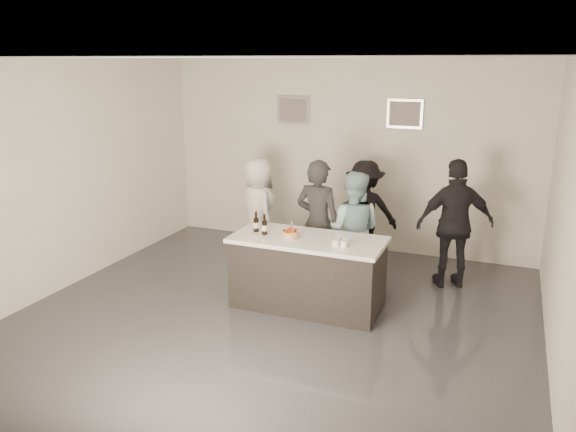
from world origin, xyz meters
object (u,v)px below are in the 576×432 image
Objects in this scene: person_main_black at (318,224)px; person_guest_right at (455,224)px; bar_counter at (308,272)px; person_main_blue at (353,230)px; cake at (290,235)px; person_guest_back at (364,212)px; beer_bottle_b at (264,224)px; beer_bottle_a at (256,222)px; person_guest_left at (258,210)px.

person_guest_right is at bearing -151.01° from person_main_black.
person_main_black is (-0.12, 0.72, 0.42)m from bar_counter.
cake is at bearing 55.56° from person_main_blue.
bar_counter is 1.20× the size of person_guest_back.
beer_bottle_b is at bearing 11.15° from person_guest_right.
person_main_blue is (0.52, 0.94, -0.14)m from cake.
cake is at bearing -2.33° from beer_bottle_b.
person_main_black is 1.12× the size of person_guest_back.
person_main_blue is 1.02× the size of person_guest_back.
person_guest_right is at bearing 30.96° from beer_bottle_a.
beer_bottle_a reaches higher than cake.
person_main_blue is at bearing -154.82° from person_main_black.
cake is at bearing 56.20° from person_guest_back.
person_main_black reaches higher than person_main_blue.
cake is 2.30m from person_guest_right.
cake is 0.51m from beer_bottle_a.
person_main_black is (0.57, 0.71, -0.16)m from beer_bottle_a.
beer_bottle_b is 1.60m from person_guest_left.
beer_bottle_a is 0.17m from beer_bottle_b.
person_main_blue is 1.04m from person_guest_back.
cake is 2.02m from person_guest_back.
bar_counter is at bearing 61.42° from person_guest_back.
person_guest_right is (1.26, 0.52, 0.08)m from person_main_blue.
person_guest_back reaches higher than beer_bottle_b.
person_main_black reaches higher than cake.
person_guest_left is 1.60m from person_guest_back.
person_main_blue is at bearing -153.74° from person_guest_left.
bar_counter is 7.15× the size of beer_bottle_a.
person_main_blue reaches higher than beer_bottle_b.
person_guest_left is (-1.16, 0.61, -0.08)m from person_main_black.
person_guest_right is (1.78, 1.46, -0.06)m from cake.
cake is 0.12× the size of person_guest_right.
person_guest_right is at bearing 40.77° from bar_counter.
person_main_blue is 1.68m from person_guest_left.
person_guest_back is at bearing -97.99° from person_main_black.
beer_bottle_b is at bearing 69.58° from person_main_black.
cake is 1.08m from person_main_blue.
beer_bottle_b is 0.15× the size of person_main_black.
person_main_black reaches higher than person_guest_back.
person_main_black reaches higher than beer_bottle_a.
cake is 0.13× the size of person_guest_left.
person_main_blue is at bearing -0.65° from person_guest_right.
person_guest_right reaches higher than person_main_black.
beer_bottle_a is at bearing 156.70° from person_guest_left.
bar_counter is at bearing 63.63° from person_main_blue.
person_main_black is (0.43, 0.79, -0.16)m from beer_bottle_b.
beer_bottle_b is (-0.54, -0.07, 0.58)m from bar_counter.
beer_bottle_a is 0.93m from person_main_black.
person_guest_back is (0.34, 1.17, -0.09)m from person_main_black.
person_main_blue reaches higher than person_guest_left.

